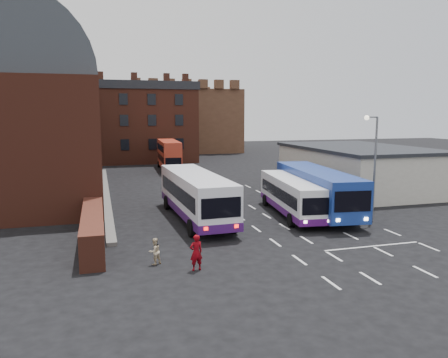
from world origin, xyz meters
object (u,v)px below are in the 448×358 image
object	(u,v)px
bus_white_inbound	(293,194)
street_lamp	(373,158)
bus_white_outbound	(196,193)
pedestrian_beige	(155,251)
pedestrian_red	(196,252)
bus_red_double	(169,155)
bus_blue	(317,188)

from	to	relation	value
bus_white_inbound	street_lamp	bearing A→B (deg)	151.49
bus_white_outbound	pedestrian_beige	bearing A→B (deg)	-116.66
bus_white_inbound	pedestrian_red	world-z (taller)	bus_white_inbound
street_lamp	bus_red_double	bearing A→B (deg)	106.01
bus_white_inbound	pedestrian_beige	bearing A→B (deg)	42.39
bus_white_inbound	pedestrian_red	bearing A→B (deg)	51.93
pedestrian_red	pedestrian_beige	size ratio (longest dim) A/B	1.32
bus_white_outbound	bus_blue	bearing A→B (deg)	-4.79
bus_red_double	street_lamp	distance (m)	33.06
bus_red_double	street_lamp	size ratio (longest dim) A/B	1.35
bus_blue	bus_red_double	world-z (taller)	bus_red_double
bus_white_outbound	pedestrian_beige	distance (m)	9.58
bus_blue	bus_red_double	bearing A→B (deg)	-69.93
bus_red_double	bus_white_inbound	bearing A→B (deg)	102.06
bus_white_inbound	street_lamp	size ratio (longest dim) A/B	1.40
bus_white_inbound	street_lamp	world-z (taller)	street_lamp
bus_white_outbound	bus_red_double	world-z (taller)	bus_red_double
bus_blue	bus_white_outbound	bearing A→B (deg)	3.70
street_lamp	pedestrian_beige	world-z (taller)	street_lamp
street_lamp	pedestrian_red	world-z (taller)	street_lamp
street_lamp	pedestrian_red	xyz separation A→B (m)	(-13.78, -6.06, -3.55)
bus_white_inbound	pedestrian_beige	xyz separation A→B (m)	(-11.12, -7.87, -0.95)
bus_white_outbound	bus_white_inbound	xyz separation A→B (m)	(7.14, -0.75, -0.32)
bus_white_outbound	pedestrian_red	xyz separation A→B (m)	(-2.18, -10.01, -1.05)
bus_red_double	street_lamp	xyz separation A→B (m)	(9.09, -31.70, 2.34)
bus_red_double	pedestrian_red	xyz separation A→B (m)	(-4.68, -37.76, -1.20)
bus_white_inbound	bus_blue	world-z (taller)	bus_blue
bus_white_outbound	pedestrian_beige	world-z (taller)	bus_white_outbound
bus_white_inbound	bus_blue	xyz separation A→B (m)	(2.10, 0.27, 0.32)
bus_white_inbound	bus_blue	distance (m)	2.14
bus_white_outbound	bus_red_double	xyz separation A→B (m)	(2.50, 27.75, 0.15)
street_lamp	pedestrian_red	size ratio (longest dim) A/B	4.17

